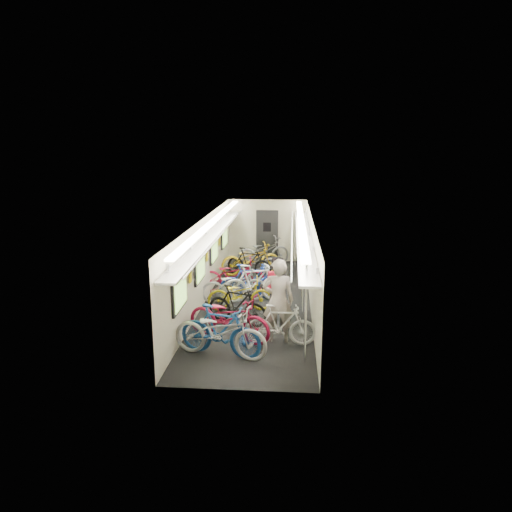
% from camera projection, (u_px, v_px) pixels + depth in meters
% --- Properties ---
extents(train_car_shell, '(10.00, 10.00, 10.00)m').
position_uv_depth(train_car_shell, '(247.00, 240.00, 13.46)').
color(train_car_shell, black).
rests_on(train_car_shell, ground).
extents(bicycle_0, '(2.17, 1.18, 1.08)m').
position_uv_depth(bicycle_0, '(220.00, 332.00, 9.50)').
color(bicycle_0, '#B5B3B8').
rests_on(bicycle_0, ground).
extents(bicycle_1, '(1.92, 1.02, 1.11)m').
position_uv_depth(bicycle_1, '(220.00, 331.00, 9.53)').
color(bicycle_1, navy).
rests_on(bicycle_1, ground).
extents(bicycle_2, '(2.18, 1.41, 1.08)m').
position_uv_depth(bicycle_2, '(229.00, 318.00, 10.32)').
color(bicycle_2, maroon).
rests_on(bicycle_2, ground).
extents(bicycle_3, '(1.71, 1.07, 1.00)m').
position_uv_depth(bicycle_3, '(237.00, 305.00, 11.28)').
color(bicycle_3, black).
rests_on(bicycle_3, ground).
extents(bicycle_4, '(1.80, 0.80, 0.92)m').
position_uv_depth(bicycle_4, '(240.00, 294.00, 12.27)').
color(bicycle_4, '#BAA711').
rests_on(bicycle_4, ground).
extents(bicycle_5, '(1.91, 1.09, 1.10)m').
position_uv_depth(bicycle_5, '(254.00, 283.00, 12.98)').
color(bicycle_5, silver).
rests_on(bicycle_5, ground).
extents(bicycle_6, '(1.98, 1.18, 0.98)m').
position_uv_depth(bicycle_6, '(234.00, 285.00, 12.99)').
color(bicycle_6, '#A4A5A8').
rests_on(bicycle_6, ground).
extents(bicycle_7, '(1.83, 0.76, 1.07)m').
position_uv_depth(bicycle_7, '(250.00, 282.00, 13.16)').
color(bicycle_7, '#193899').
rests_on(bicycle_7, ground).
extents(bicycle_8, '(2.09, 0.94, 1.06)m').
position_uv_depth(bicycle_8, '(233.00, 275.00, 13.87)').
color(bicycle_8, maroon).
rests_on(bicycle_8, ground).
extents(bicycle_9, '(1.75, 1.08, 1.02)m').
position_uv_depth(bicycle_9, '(249.00, 262.00, 15.52)').
color(bicycle_9, black).
rests_on(bicycle_9, ground).
extents(bicycle_10, '(2.22, 1.43, 1.10)m').
position_uv_depth(bicycle_10, '(251.00, 259.00, 15.84)').
color(bicycle_10, gold).
rests_on(bicycle_10, ground).
extents(bicycle_11, '(1.56, 0.45, 0.94)m').
position_uv_depth(bicycle_11, '(281.00, 325.00, 10.08)').
color(bicycle_11, silver).
rests_on(bicycle_11, ground).
extents(bicycle_12, '(1.68, 0.61, 0.88)m').
position_uv_depth(bicycle_12, '(254.00, 261.00, 16.01)').
color(bicycle_12, slate).
rests_on(bicycle_12, ground).
extents(bicycle_14, '(2.18, 1.49, 1.09)m').
position_uv_depth(bicycle_14, '(263.00, 251.00, 17.09)').
color(bicycle_14, slate).
rests_on(bicycle_14, ground).
extents(passenger_near, '(0.72, 0.48, 1.93)m').
position_uv_depth(passenger_near, '(278.00, 301.00, 10.17)').
color(passenger_near, gray).
rests_on(passenger_near, ground).
extents(passenger_mid, '(0.83, 0.65, 1.68)m').
position_uv_depth(passenger_mid, '(276.00, 289.00, 11.42)').
color(passenger_mid, black).
rests_on(passenger_mid, ground).
extents(backpack, '(0.29, 0.22, 0.38)m').
position_uv_depth(backpack, '(274.00, 280.00, 10.68)').
color(backpack, red).
rests_on(backpack, passenger_near).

